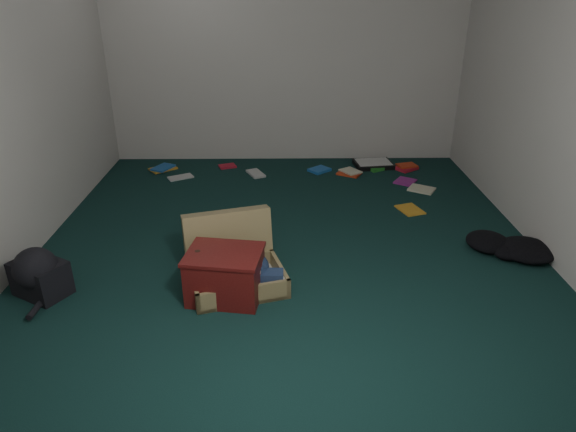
{
  "coord_description": "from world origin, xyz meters",
  "views": [
    {
      "loc": [
        -0.05,
        -3.67,
        1.99
      ],
      "look_at": [
        0.0,
        -0.15,
        0.35
      ],
      "focal_mm": 32.0,
      "sensor_mm": 36.0,
      "label": 1
    }
  ],
  "objects": [
    {
      "name": "floor",
      "position": [
        0.0,
        0.0,
        0.0
      ],
      "size": [
        4.5,
        4.5,
        0.0
      ],
      "primitive_type": "plane",
      "color": "#0F2C29",
      "rests_on": "ground"
    },
    {
      "name": "wall_back",
      "position": [
        0.0,
        2.25,
        1.3
      ],
      "size": [
        4.5,
        0.0,
        4.5
      ],
      "primitive_type": "plane",
      "rotation": [
        1.57,
        0.0,
        0.0
      ],
      "color": "silver",
      "rests_on": "ground"
    },
    {
      "name": "wall_front",
      "position": [
        0.0,
        -2.25,
        1.3
      ],
      "size": [
        4.5,
        0.0,
        4.5
      ],
      "primitive_type": "plane",
      "rotation": [
        -1.57,
        0.0,
        0.0
      ],
      "color": "silver",
      "rests_on": "ground"
    },
    {
      "name": "wall_left",
      "position": [
        -2.0,
        0.0,
        1.3
      ],
      "size": [
        0.0,
        4.5,
        4.5
      ],
      "primitive_type": "plane",
      "rotation": [
        1.57,
        0.0,
        1.57
      ],
      "color": "silver",
      "rests_on": "ground"
    },
    {
      "name": "wall_right",
      "position": [
        2.0,
        0.0,
        1.3
      ],
      "size": [
        0.0,
        4.5,
        4.5
      ],
      "primitive_type": "plane",
      "rotation": [
        1.57,
        0.0,
        -1.57
      ],
      "color": "silver",
      "rests_on": "ground"
    },
    {
      "name": "suitcase",
      "position": [
        -0.39,
        -0.48,
        0.14
      ],
      "size": [
        0.79,
        0.78,
        0.47
      ],
      "rotation": [
        0.0,
        0.0,
        0.29
      ],
      "color": "#928050",
      "rests_on": "floor"
    },
    {
      "name": "person",
      "position": [
        -0.39,
        -0.65,
        0.18
      ],
      "size": [
        0.71,
        0.36,
        0.29
      ],
      "rotation": [
        0.0,
        0.0,
        0.29
      ],
      "color": "beige",
      "rests_on": "suitcase"
    },
    {
      "name": "maroon_bin",
      "position": [
        -0.43,
        -0.7,
        0.17
      ],
      "size": [
        0.55,
        0.46,
        0.34
      ],
      "rotation": [
        0.0,
        0.0,
        -0.15
      ],
      "color": "#581311",
      "rests_on": "floor"
    },
    {
      "name": "backpack",
      "position": [
        -1.7,
        -0.65,
        0.13
      ],
      "size": [
        0.56,
        0.53,
        0.27
      ],
      "primitive_type": null,
      "rotation": [
        0.0,
        0.0,
        -0.52
      ],
      "color": "black",
      "rests_on": "floor"
    },
    {
      "name": "clothing_pile",
      "position": [
        1.7,
        -0.1,
        0.08
      ],
      "size": [
        0.49,
        0.4,
        0.15
      ],
      "primitive_type": null,
      "rotation": [
        0.0,
        0.0,
        0.01
      ],
      "color": "black",
      "rests_on": "floor"
    },
    {
      "name": "paper_tray",
      "position": [
        1.02,
        1.95,
        0.03
      ],
      "size": [
        0.46,
        0.37,
        0.06
      ],
      "rotation": [
        0.0,
        0.0,
        0.13
      ],
      "color": "black",
      "rests_on": "floor"
    },
    {
      "name": "book_scatter",
      "position": [
        0.34,
        1.61,
        0.01
      ],
      "size": [
        3.02,
        1.5,
        0.02
      ],
      "color": "gold",
      "rests_on": "floor"
    }
  ]
}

